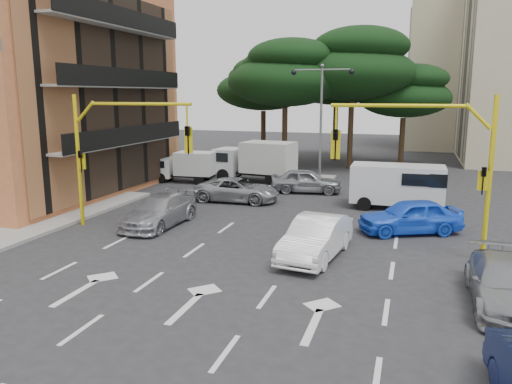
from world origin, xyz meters
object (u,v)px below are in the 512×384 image
signal_mast_right (437,154)px  box_truck_a (185,167)px  street_lamp_center (321,103)px  car_silver_cross_a (237,190)px  car_white_hatch (316,238)px  car_silver_cross_b (306,181)px  box_truck_b (255,162)px  car_blue_compact (410,216)px  car_silver_wagon (160,211)px  car_silver_parked (505,284)px  van_white (397,186)px  signal_mast_left (111,143)px

signal_mast_right → box_truck_a: (-15.80, 11.88, -2.83)m
street_lamp_center → car_silver_cross_a: bearing=-116.2°
car_white_hatch → car_silver_cross_b: (-2.93, 12.13, -0.03)m
box_truck_b → car_white_hatch: bearing=-147.6°
car_blue_compact → car_white_hatch: bearing=-60.7°
car_silver_wagon → car_silver_parked: car_silver_wagon is taller
box_truck_b → car_silver_wagon: bearing=-176.1°
car_blue_compact → van_white: 4.88m
car_white_hatch → van_white: van_white is taller
car_silver_cross_a → box_truck_a: size_ratio=1.11×
signal_mast_right → box_truck_b: size_ratio=1.05×
signal_mast_left → car_blue_compact: bearing=13.8°
car_white_hatch → signal_mast_right: bearing=26.4°
car_white_hatch → car_silver_wagon: 8.14m
box_truck_b → signal_mast_left: bearing=176.9°
box_truck_b → car_silver_cross_a: bearing=-164.4°
car_silver_wagon → signal_mast_right: bearing=-2.3°
car_silver_wagon → box_truck_b: size_ratio=0.85×
car_silver_cross_b → box_truck_b: (-4.21, 2.78, 0.66)m
car_silver_wagon → box_truck_b: (0.64, 12.53, 0.70)m
street_lamp_center → signal_mast_left: bearing=-115.9°
signal_mast_right → car_silver_cross_b: 13.22m
box_truck_a → box_truck_b: 4.85m
car_silver_parked → box_truck_b: size_ratio=0.82×
car_white_hatch → box_truck_a: 17.70m
signal_mast_left → van_white: signal_mast_left is taller
car_silver_cross_a → car_silver_cross_b: car_silver_cross_b is taller
car_silver_parked → box_truck_a: 23.84m
car_white_hatch → car_silver_parked: (6.00, -2.68, -0.09)m
signal_mast_left → box_truck_a: signal_mast_left is taller
signal_mast_right → car_silver_parked: size_ratio=1.29×
van_white → car_silver_cross_a: bearing=-84.4°
box_truck_a → street_lamp_center: bearing=-81.1°
signal_mast_right → car_silver_cross_a: 12.83m
car_silver_wagon → box_truck_b: 12.56m
van_white → box_truck_b: box_truck_b is taller
car_white_hatch → car_silver_cross_b: 12.48m
car_white_hatch → box_truck_b: bearing=123.1°
car_silver_cross_a → car_silver_parked: 16.46m
signal_mast_left → car_white_hatch: bearing=-8.4°
car_blue_compact → box_truck_a: box_truck_a is taller
car_white_hatch → car_silver_wagon: size_ratio=0.97×
street_lamp_center → box_truck_b: street_lamp_center is taller
signal_mast_left → car_silver_cross_b: bearing=58.5°
car_blue_compact → car_silver_cross_a: car_blue_compact is taller
car_silver_cross_a → van_white: size_ratio=1.00×
signal_mast_left → car_blue_compact: size_ratio=1.35×
car_silver_parked → car_silver_wagon: bearing=159.6°
car_silver_wagon → box_truck_a: box_truck_a is taller
car_silver_parked → box_truck_b: 21.97m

